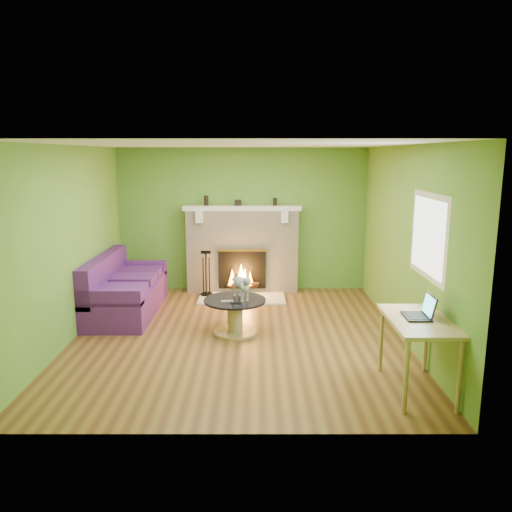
{
  "coord_description": "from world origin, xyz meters",
  "views": [
    {
      "loc": [
        0.25,
        -6.59,
        2.48
      ],
      "look_at": [
        0.25,
        0.4,
        1.05
      ],
      "focal_mm": 35.0,
      "sensor_mm": 36.0,
      "label": 1
    }
  ],
  "objects": [
    {
      "name": "mantel_box",
      "position": [
        -0.07,
        2.33,
        1.63
      ],
      "size": [
        0.12,
        0.08,
        0.1
      ],
      "primitive_type": "cube",
      "color": "black",
      "rests_on": "mantel"
    },
    {
      "name": "wall_back",
      "position": [
        0.0,
        2.5,
        1.3
      ],
      "size": [
        5.0,
        0.0,
        5.0
      ],
      "primitive_type": "plane",
      "rotation": [
        1.57,
        0.0,
        0.0
      ],
      "color": "#5B8C2E",
      "rests_on": "floor"
    },
    {
      "name": "window_frame",
      "position": [
        2.24,
        -0.9,
        1.55
      ],
      "size": [
        0.0,
        1.2,
        1.2
      ],
      "primitive_type": "plane",
      "rotation": [
        1.57,
        0.0,
        -1.57
      ],
      "color": "silver",
      "rests_on": "wall_right"
    },
    {
      "name": "wall_left",
      "position": [
        -2.25,
        0.0,
        1.3
      ],
      "size": [
        0.0,
        5.0,
        5.0
      ],
      "primitive_type": "plane",
      "rotation": [
        1.57,
        0.0,
        1.57
      ],
      "color": "#5B8C2E",
      "rests_on": "floor"
    },
    {
      "name": "hearth",
      "position": [
        0.0,
        1.8,
        0.01
      ],
      "size": [
        1.5,
        0.75,
        0.03
      ],
      "primitive_type": "cube",
      "color": "beige",
      "rests_on": "floor"
    },
    {
      "name": "cat",
      "position": [
        0.03,
        0.15,
        0.68
      ],
      "size": [
        0.43,
        0.62,
        0.37
      ],
      "primitive_type": null,
      "rotation": [
        0.0,
        0.0,
        0.41
      ],
      "color": "slate",
      "rests_on": "coffee_table"
    },
    {
      "name": "desk",
      "position": [
        1.95,
        -1.64,
        0.7
      ],
      "size": [
        0.63,
        1.08,
        0.8
      ],
      "color": "tan",
      "rests_on": "floor"
    },
    {
      "name": "window_pane",
      "position": [
        2.23,
        -0.9,
        1.55
      ],
      "size": [
        0.0,
        1.06,
        1.06
      ],
      "primitive_type": "plane",
      "rotation": [
        1.57,
        0.0,
        -1.57
      ],
      "color": "white",
      "rests_on": "wall_right"
    },
    {
      "name": "floor",
      "position": [
        0.0,
        0.0,
        0.0
      ],
      "size": [
        5.0,
        5.0,
        0.0
      ],
      "primitive_type": "plane",
      "color": "#583519",
      "rests_on": "ground"
    },
    {
      "name": "remote_black",
      "position": [
        -0.03,
        -0.08,
        0.5
      ],
      "size": [
        0.16,
        0.04,
        0.02
      ],
      "primitive_type": "cube",
      "rotation": [
        0.0,
        0.0,
        0.01
      ],
      "color": "black",
      "rests_on": "coffee_table"
    },
    {
      "name": "ceiling",
      "position": [
        0.0,
        0.0,
        2.6
      ],
      "size": [
        5.0,
        5.0,
        0.0
      ],
      "primitive_type": "plane",
      "rotation": [
        3.14,
        0.0,
        0.0
      ],
      "color": "white",
      "rests_on": "wall_back"
    },
    {
      "name": "remote_silver",
      "position": [
        -0.15,
        -0.02,
        0.5
      ],
      "size": [
        0.17,
        0.07,
        0.02
      ],
      "primitive_type": "cube",
      "rotation": [
        0.0,
        0.0,
        0.14
      ],
      "color": "gray",
      "rests_on": "coffee_table"
    },
    {
      "name": "sofa",
      "position": [
        -1.86,
        1.03,
        0.36
      ],
      "size": [
        0.93,
        2.05,
        0.92
      ],
      "color": "#4D1B67",
      "rests_on": "floor"
    },
    {
      "name": "coffee_table",
      "position": [
        -0.05,
        0.1,
        0.28
      ],
      "size": [
        0.87,
        0.87,
        0.49
      ],
      "color": "tan",
      "rests_on": "floor"
    },
    {
      "name": "wall_right",
      "position": [
        2.25,
        0.0,
        1.3
      ],
      "size": [
        0.0,
        5.0,
        5.0
      ],
      "primitive_type": "plane",
      "rotation": [
        1.57,
        0.0,
        -1.57
      ],
      "color": "#5B8C2E",
      "rests_on": "floor"
    },
    {
      "name": "fire_tools",
      "position": [
        -0.63,
        1.95,
        0.43
      ],
      "size": [
        0.21,
        0.21,
        0.8
      ],
      "primitive_type": null,
      "color": "black",
      "rests_on": "hearth"
    },
    {
      "name": "mantel",
      "position": [
        0.0,
        2.3,
        1.54
      ],
      "size": [
        2.1,
        0.28,
        0.08
      ],
      "primitive_type": "cube",
      "color": "silver",
      "rests_on": "fireplace"
    },
    {
      "name": "laptop",
      "position": [
        1.93,
        -1.59,
        0.92
      ],
      "size": [
        0.29,
        0.33,
        0.25
      ],
      "primitive_type": null,
      "rotation": [
        0.0,
        0.0,
        -0.01
      ],
      "color": "black",
      "rests_on": "desk"
    },
    {
      "name": "wall_front",
      "position": [
        0.0,
        -2.5,
        1.3
      ],
      "size": [
        5.0,
        0.0,
        5.0
      ],
      "primitive_type": "plane",
      "rotation": [
        -1.57,
        0.0,
        0.0
      ],
      "color": "#5B8C2E",
      "rests_on": "floor"
    },
    {
      "name": "fireplace",
      "position": [
        0.0,
        2.32,
        0.77
      ],
      "size": [
        2.1,
        0.46,
        1.58
      ],
      "color": "beige",
      "rests_on": "floor"
    },
    {
      "name": "mantel_vase_left",
      "position": [
        -0.64,
        2.33,
        1.67
      ],
      "size": [
        0.08,
        0.08,
        0.18
      ],
      "primitive_type": "cylinder",
      "color": "black",
      "rests_on": "mantel"
    },
    {
      "name": "mantel_vase_right",
      "position": [
        0.59,
        2.33,
        1.65
      ],
      "size": [
        0.07,
        0.07,
        0.14
      ],
      "primitive_type": "cylinder",
      "color": "black",
      "rests_on": "mantel"
    }
  ]
}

